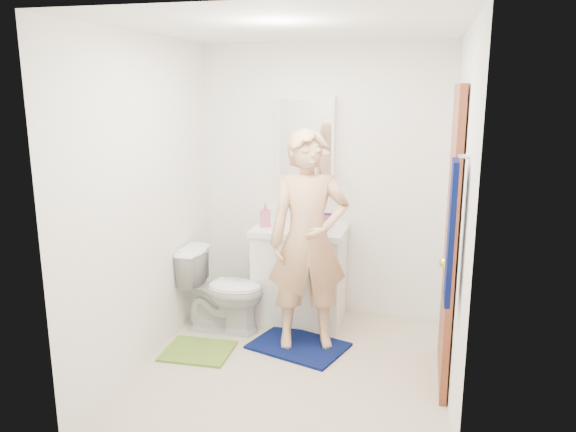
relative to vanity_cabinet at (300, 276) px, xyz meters
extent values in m
cube|color=beige|center=(0.15, -0.91, -0.41)|extent=(2.20, 2.40, 0.02)
cube|color=white|center=(0.15, -0.91, 2.01)|extent=(2.20, 2.40, 0.02)
cube|color=white|center=(0.15, 0.30, 0.80)|extent=(2.20, 0.02, 2.40)
cube|color=white|center=(0.15, -2.12, 0.80)|extent=(2.20, 0.02, 2.40)
cube|color=white|center=(-0.96, -0.91, 0.80)|extent=(0.02, 2.40, 2.40)
cube|color=white|center=(1.26, -0.91, 0.80)|extent=(0.02, 2.40, 2.40)
cube|color=white|center=(0.00, 0.00, 0.00)|extent=(0.75, 0.55, 0.80)
cube|color=white|center=(0.00, 0.00, 0.43)|extent=(0.79, 0.59, 0.05)
cylinder|color=white|center=(0.00, 0.00, 0.44)|extent=(0.40, 0.40, 0.03)
cylinder|color=silver|center=(0.00, 0.18, 0.51)|extent=(0.03, 0.03, 0.12)
cube|color=white|center=(0.00, 0.22, 1.20)|extent=(0.50, 0.12, 0.70)
cube|color=white|center=(0.00, 0.16, 1.20)|extent=(0.46, 0.01, 0.66)
cube|color=brown|center=(1.22, -0.76, 0.62)|extent=(0.05, 0.80, 2.05)
sphere|color=gold|center=(1.18, -1.08, 0.55)|extent=(0.07, 0.07, 0.07)
cube|color=#08124B|center=(1.18, -1.48, 0.85)|extent=(0.03, 0.24, 0.80)
cylinder|color=silver|center=(1.22, -1.48, 1.27)|extent=(0.06, 0.02, 0.02)
imported|color=white|center=(-0.58, -0.37, -0.05)|extent=(0.70, 0.41, 0.71)
cube|color=#08124B|center=(0.11, -0.56, -0.39)|extent=(0.84, 0.71, 0.02)
cube|color=olive|center=(-0.63, -0.84, -0.39)|extent=(0.53, 0.45, 0.02)
imported|color=#D3627E|center=(-0.30, -0.05, 0.55)|extent=(0.12, 0.12, 0.20)
imported|color=#873F8B|center=(0.21, 0.09, 0.50)|extent=(0.17, 0.17, 0.10)
imported|color=tan|center=(0.18, -0.51, 0.47)|extent=(0.72, 0.58, 1.70)
camera|label=1|loc=(1.03, -4.59, 1.63)|focal=35.00mm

